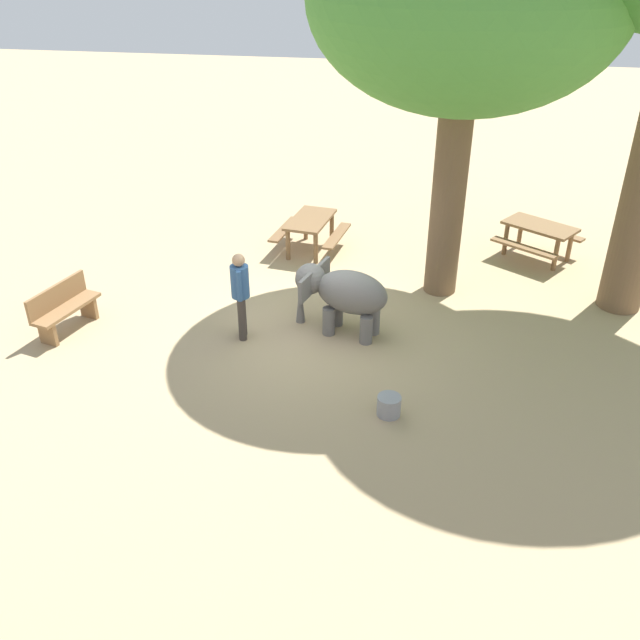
# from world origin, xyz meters

# --- Properties ---
(ground_plane) EXTENTS (60.00, 60.00, 0.00)m
(ground_plane) POSITION_xyz_m (0.00, 0.00, 0.00)
(ground_plane) COLOR tan
(elephant) EXTENTS (1.78, 1.25, 1.23)m
(elephant) POSITION_xyz_m (-0.60, -0.04, 0.78)
(elephant) COLOR slate
(elephant) RESTS_ON ground_plane
(person_handler) EXTENTS (0.32, 0.50, 1.62)m
(person_handler) POSITION_xyz_m (1.10, 0.48, 0.95)
(person_handler) COLOR #3F3833
(person_handler) RESTS_ON ground_plane
(wooden_bench) EXTENTS (0.72, 1.45, 0.88)m
(wooden_bench) POSITION_xyz_m (4.33, 0.79, 0.47)
(wooden_bench) COLOR olive
(wooden_bench) RESTS_ON ground_plane
(picnic_table_near) EXTENTS (2.07, 2.06, 0.78)m
(picnic_table_near) POSITION_xyz_m (-4.37, -3.96, 0.59)
(picnic_table_near) COLOR brown
(picnic_table_near) RESTS_ON ground_plane
(picnic_table_far) EXTENTS (1.66, 1.68, 0.78)m
(picnic_table_far) POSITION_xyz_m (0.64, -3.45, 0.59)
(picnic_table_far) COLOR brown
(picnic_table_far) RESTS_ON ground_plane
(feed_bucket) EXTENTS (0.36, 0.36, 0.32)m
(feed_bucket) POSITION_xyz_m (-1.66, 2.25, 0.16)
(feed_bucket) COLOR gray
(feed_bucket) RESTS_ON ground_plane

